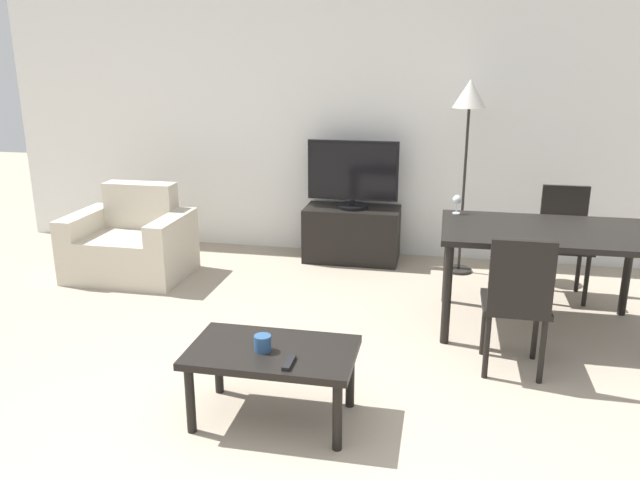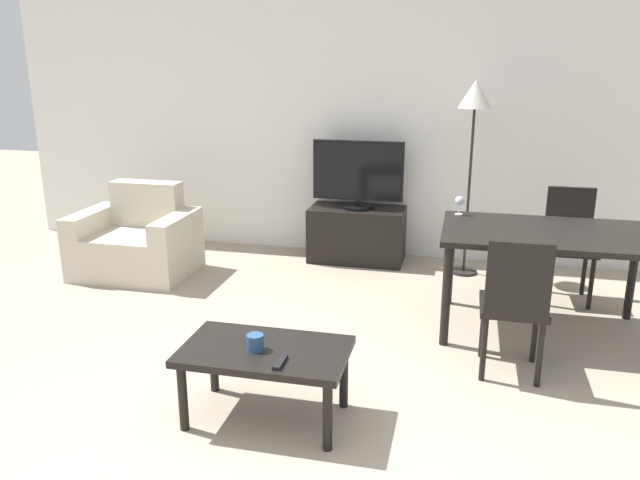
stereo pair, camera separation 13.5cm
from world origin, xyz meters
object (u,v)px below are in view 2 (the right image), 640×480
coffee_table (265,357)px  remote_primary (280,362)px  tv (358,175)px  wine_glass_left (460,202)px  tv_stand (357,234)px  dining_table (548,242)px  cup_white_near (255,342)px  dining_chair_near (515,301)px  armchair (137,243)px  dining_chair_far (569,238)px  floor_lamp (474,110)px

coffee_table → remote_primary: size_ratio=5.93×
tv → wine_glass_left: size_ratio=5.86×
tv_stand → wine_glass_left: size_ratio=6.17×
dining_table → wine_glass_left: 0.73m
cup_white_near → wine_glass_left: (0.99, 1.89, 0.39)m
tv_stand → remote_primary: tv_stand is taller
tv → dining_chair_near: (1.32, -2.06, -0.34)m
coffee_table → tv: bearing=90.0°
coffee_table → remote_primary: bearing=-49.3°
tv → coffee_table: tv is taller
remote_primary → cup_white_near: size_ratio=1.65×
coffee_table → cup_white_near: size_ratio=9.80×
armchair → tv_stand: size_ratio=1.13×
armchair → tv: bearing=23.4°
remote_primary → dining_table: bearing=49.4°
tv → dining_table: tv is taller
dining_chair_far → dining_table: bearing=-108.7°
armchair → cup_white_near: size_ratio=11.17×
armchair → dining_table: (3.46, -0.49, 0.38)m
coffee_table → floor_lamp: 3.09m
wine_glass_left → cup_white_near: bearing=-117.7°
armchair → coffee_table: (1.88, -2.02, 0.08)m
dining_chair_near → dining_chair_far: size_ratio=1.00×
dining_chair_far → cup_white_near: (-1.87, -2.31, -0.04)m
dining_chair_far → remote_primary: 2.97m
tv_stand → remote_primary: 3.00m
dining_chair_near → floor_lamp: 2.17m
coffee_table → floor_lamp: bearing=69.3°
wine_glass_left → tv: bearing=134.2°
floor_lamp → cup_white_near: floor_lamp is taller
armchair → floor_lamp: bearing=13.2°
wine_glass_left → coffee_table: bearing=-117.1°
coffee_table → floor_lamp: (1.02, 2.70, 1.11)m
tv_stand → coffee_table: tv_stand is taller
cup_white_near → dining_chair_far: bearing=51.1°
remote_primary → tv_stand: bearing=92.5°
dining_table → floor_lamp: (-0.55, 1.17, 0.80)m
tv_stand → wine_glass_left: (0.95, -0.98, 0.59)m
tv → cup_white_near: (-0.04, -2.87, -0.38)m
armchair → tv: tv is taller
tv_stand → floor_lamp: bearing=-7.8°
coffee_table → dining_table: (1.57, 1.53, 0.30)m
armchair → remote_primary: size_ratio=6.76×
armchair → floor_lamp: (2.90, 0.68, 1.19)m
dining_chair_near → cup_white_near: dining_chair_near is taller
wine_glass_left → dining_table: bearing=-27.6°
dining_table → dining_chair_far: dining_chair_far is taller
cup_white_near → wine_glass_left: 2.17m
cup_white_near → tv: bearing=89.2°
tv_stand → dining_table: bearing=-39.7°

